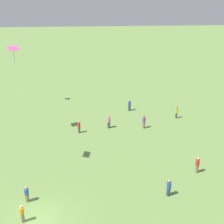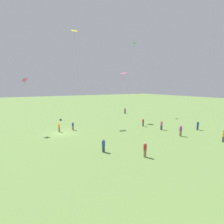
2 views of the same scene
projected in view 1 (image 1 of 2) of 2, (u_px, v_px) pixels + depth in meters
ground_plane at (37, 220)px, 26.05m from camera, size 240.00×240.00×0.00m
person_0 at (197, 165)px, 32.19m from camera, size 0.51×0.51×1.79m
person_1 at (22, 214)px, 25.55m from camera, size 0.37×0.37×1.66m
person_2 at (27, 194)px, 27.95m from camera, size 0.52×0.52×1.60m
person_3 at (129, 105)px, 47.71m from camera, size 0.49×0.49×1.73m
person_4 at (169, 188)px, 28.71m from camera, size 0.60×0.60×1.73m
person_5 at (109, 122)px, 42.04m from camera, size 0.59×0.59×1.77m
person_6 at (144, 122)px, 41.96m from camera, size 0.53×0.53×1.80m
person_7 at (176, 112)px, 45.04m from camera, size 0.47×0.47×1.79m
person_8 at (79, 127)px, 40.70m from camera, size 0.52×0.52×1.68m
kite_8 at (13, 51)px, 36.18m from camera, size 1.52×1.54×11.46m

